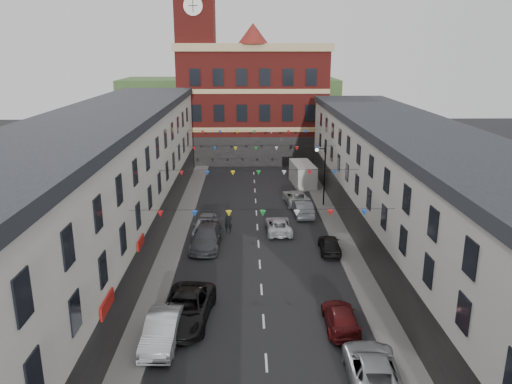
{
  "coord_description": "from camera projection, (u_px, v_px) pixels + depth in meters",
  "views": [
    {
      "loc": [
        -0.96,
        -33.8,
        15.23
      ],
      "look_at": [
        -0.14,
        7.08,
        3.53
      ],
      "focal_mm": 35.0,
      "sensor_mm": 36.0,
      "label": 1
    }
  ],
  "objects": [
    {
      "name": "car_left_e",
      "position": [
        205.0,
        225.0,
        42.79
      ],
      "size": [
        2.15,
        4.55,
        1.5
      ],
      "primitive_type": "imported",
      "rotation": [
        0.0,
        0.0,
        -0.09
      ],
      "color": "#9C9EA4",
      "rests_on": "ground"
    },
    {
      "name": "moving_car",
      "position": [
        279.0,
        225.0,
        43.02
      ],
      "size": [
        2.24,
        4.65,
        1.28
      ],
      "primitive_type": "imported",
      "rotation": [
        0.0,
        0.0,
        3.17
      ],
      "color": "silver",
      "rests_on": "ground"
    },
    {
      "name": "car_left_d",
      "position": [
        207.0,
        237.0,
        39.8
      ],
      "size": [
        2.59,
        5.71,
        1.62
      ],
      "primitive_type": "imported",
      "rotation": [
        0.0,
        0.0,
        -0.06
      ],
      "color": "#393A40",
      "rests_on": "ground"
    },
    {
      "name": "car_right_e",
      "position": [
        302.0,
        208.0,
        47.3
      ],
      "size": [
        1.88,
        4.74,
        1.54
      ],
      "primitive_type": "imported",
      "rotation": [
        0.0,
        0.0,
        3.2
      ],
      "color": "#48494F",
      "rests_on": "ground"
    },
    {
      "name": "car_left_c",
      "position": [
        186.0,
        308.0,
        28.82
      ],
      "size": [
        3.34,
        6.2,
        1.66
      ],
      "primitive_type": "imported",
      "rotation": [
        0.0,
        0.0,
        -0.1
      ],
      "color": "black",
      "rests_on": "ground"
    },
    {
      "name": "ground",
      "position": [
        260.0,
        264.0,
        36.7
      ],
      "size": [
        160.0,
        160.0,
        0.0
      ],
      "primitive_type": "plane",
      "color": "black",
      "rests_on": "ground"
    },
    {
      "name": "terrace_right",
      "position": [
        420.0,
        197.0,
        36.56
      ],
      "size": [
        8.4,
        56.0,
        9.7
      ],
      "color": "#B3B0A8",
      "rests_on": "ground"
    },
    {
      "name": "pedestrian",
      "position": [
        228.0,
        222.0,
        42.82
      ],
      "size": [
        0.75,
        0.54,
        1.9
      ],
      "primitive_type": "imported",
      "rotation": [
        0.0,
        0.0,
        -0.13
      ],
      "color": "black",
      "rests_on": "ground"
    },
    {
      "name": "terrace_left",
      "position": [
        97.0,
        192.0,
        35.96
      ],
      "size": [
        8.4,
        56.0,
        10.7
      ],
      "color": "beige",
      "rests_on": "ground"
    },
    {
      "name": "car_left_b",
      "position": [
        162.0,
        330.0,
        26.66
      ],
      "size": [
        1.88,
        4.91,
        1.6
      ],
      "primitive_type": "imported",
      "rotation": [
        0.0,
        0.0,
        -0.04
      ],
      "color": "#B2B5BA",
      "rests_on": "ground"
    },
    {
      "name": "pavement_left",
      "position": [
        170.0,
        253.0,
        38.47
      ],
      "size": [
        1.8,
        64.0,
        0.15
      ],
      "primitive_type": "cube",
      "color": "#605E5B",
      "rests_on": "ground"
    },
    {
      "name": "car_right_f",
      "position": [
        296.0,
        197.0,
        51.04
      ],
      "size": [
        2.82,
        5.22,
        1.39
      ],
      "primitive_type": "imported",
      "rotation": [
        0.0,
        0.0,
        3.25
      ],
      "color": "#A3A7A8",
      "rests_on": "ground"
    },
    {
      "name": "car_right_b",
      "position": [
        373.0,
        369.0,
        23.47
      ],
      "size": [
        2.79,
        5.46,
        1.48
      ],
      "primitive_type": "imported",
      "rotation": [
        0.0,
        0.0,
        3.08
      ],
      "color": "#97999E",
      "rests_on": "ground"
    },
    {
      "name": "car_right_c",
      "position": [
        340.0,
        317.0,
        28.21
      ],
      "size": [
        1.86,
        4.44,
        1.28
      ],
      "primitive_type": "imported",
      "rotation": [
        0.0,
        0.0,
        3.13
      ],
      "color": "#521012",
      "rests_on": "ground"
    },
    {
      "name": "white_van",
      "position": [
        303.0,
        174.0,
        58.01
      ],
      "size": [
        2.74,
        5.96,
        2.56
      ],
      "primitive_type": "cube",
      "rotation": [
        0.0,
        0.0,
        0.09
      ],
      "color": "beige",
      "rests_on": "ground"
    },
    {
      "name": "pavement_right",
      "position": [
        348.0,
        252.0,
        38.74
      ],
      "size": [
        1.8,
        64.0,
        0.15
      ],
      "primitive_type": "cube",
      "color": "#605E5B",
      "rests_on": "ground"
    },
    {
      "name": "car_right_d",
      "position": [
        330.0,
        244.0,
        38.73
      ],
      "size": [
        1.74,
        3.96,
        1.33
      ],
      "primitive_type": "imported",
      "rotation": [
        0.0,
        0.0,
        3.1
      ],
      "color": "black",
      "rests_on": "ground"
    },
    {
      "name": "distant_hill",
      "position": [
        230.0,
        105.0,
        94.84
      ],
      "size": [
        40.0,
        14.0,
        10.0
      ],
      "primitive_type": "cube",
      "color": "#375326",
      "rests_on": "ground"
    },
    {
      "name": "street_lamp",
      "position": [
        322.0,
        169.0,
        49.21
      ],
      "size": [
        1.1,
        0.36,
        6.0
      ],
      "color": "black",
      "rests_on": "ground"
    },
    {
      "name": "clock_tower",
      "position": [
        196.0,
        52.0,
        66.09
      ],
      "size": [
        5.6,
        5.6,
        30.0
      ],
      "color": "maroon",
      "rests_on": "ground"
    },
    {
      "name": "civic_building",
      "position": [
        253.0,
        101.0,
        70.94
      ],
      "size": [
        20.6,
        13.3,
        18.5
      ],
      "color": "maroon",
      "rests_on": "ground"
    }
  ]
}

